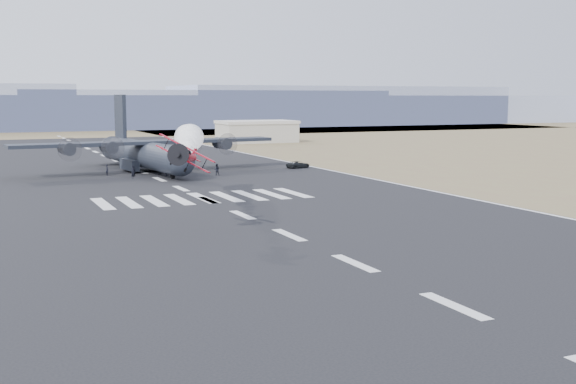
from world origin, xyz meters
TOP-DOWN VIEW (x-y plane):
  - ground at (0.00, 0.00)m, footprint 500.00×500.00m
  - scrub_far at (0.00, 230.00)m, footprint 500.00×80.00m
  - runway_markings at (0.00, 60.00)m, footprint 60.00×260.00m
  - ridge_seg_d at (0.00, 260.00)m, footprint 150.00×50.00m
  - ridge_seg_e at (65.00, 260.00)m, footprint 150.00×50.00m
  - ridge_seg_f at (130.00, 260.00)m, footprint 150.00×50.00m
  - ridge_seg_g at (195.00, 260.00)m, footprint 150.00×50.00m
  - hangar_right at (46.00, 150.00)m, footprint 20.50×12.50m
  - aerobatic_biplane at (-8.16, 28.18)m, footprint 4.96×5.11m
  - smoke_trail at (-1.77, 49.77)m, footprint 9.25×26.39m
  - transport_aircraft at (0.52, 84.86)m, footprint 43.81×35.98m
  - support_vehicle at (26.24, 79.54)m, footprint 4.66×3.09m
  - crew_a at (-3.41, 74.69)m, footprint 0.74×0.71m
  - crew_b at (9.57, 73.88)m, footprint 0.98×0.73m
  - crew_c at (1.97, 75.79)m, footprint 1.24×1.08m
  - crew_d at (1.61, 78.64)m, footprint 1.13×0.81m
  - crew_e at (2.65, 81.11)m, footprint 0.89×0.58m
  - crew_f at (2.39, 76.76)m, footprint 1.77×1.34m
  - crew_g at (-6.18, 80.71)m, footprint 0.59×0.69m
  - crew_h at (-2.72, 77.69)m, footprint 0.88×0.94m

SIDE VIEW (x-z plane):
  - ground at x=0.00m, z-range 0.00..0.00m
  - scrub_far at x=0.00m, z-range 0.00..0.00m
  - runway_markings at x=0.00m, z-range 0.00..0.01m
  - support_vehicle at x=26.24m, z-range 0.00..1.19m
  - crew_a at x=-3.41m, z-range 0.00..1.58m
  - crew_h at x=-2.72m, z-range 0.00..1.66m
  - crew_g at x=-6.18m, z-range 0.00..1.72m
  - crew_d at x=1.61m, z-range 0.00..1.74m
  - crew_e at x=2.65m, z-range 0.00..1.77m
  - crew_c at x=1.97m, z-range 0.00..1.77m
  - crew_b at x=9.57m, z-range 0.00..1.81m
  - crew_f at x=2.39m, z-range 0.00..1.85m
  - hangar_right at x=46.00m, z-range 0.06..5.96m
  - transport_aircraft at x=0.52m, z-range -3.06..9.58m
  - ridge_seg_d at x=0.00m, z-range 0.00..13.00m
  - ridge_seg_g at x=195.00m, z-range 0.00..13.00m
  - aerobatic_biplane at x=-8.16m, z-range 5.24..8.83m
  - smoke_trail at x=-1.77m, z-range 5.50..8.95m
  - ridge_seg_e at x=65.00m, z-range 0.00..15.00m
  - ridge_seg_f at x=130.00m, z-range 0.00..17.00m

